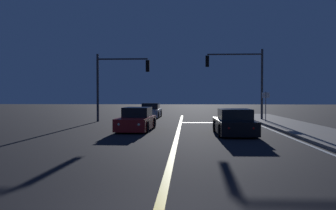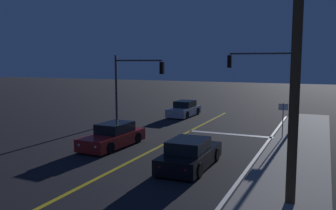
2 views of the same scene
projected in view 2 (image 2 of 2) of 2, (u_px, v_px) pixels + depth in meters
The scene contains 11 objects.
sidewalk_right at pixel (284, 193), 13.11m from camera, with size 3.20×41.62×0.15m, color gray.
lane_line_center at pixel (112, 171), 16.03m from camera, with size 0.20×39.30×0.01m, color gold.
lane_line_edge_right at pixel (233, 188), 13.86m from camera, with size 0.16×39.30×0.01m, color white.
stop_bar at pixel (230, 134), 24.04m from camera, with size 5.71×0.50×0.01m, color white.
car_following_oncoming_black at pixel (190, 155), 16.58m from camera, with size 1.98×4.55×1.34m.
car_distant_tail_silver at pixel (184, 109), 31.98m from camera, with size 1.89×4.26×1.34m.
car_parked_curb_red at pixel (113, 136), 20.56m from camera, with size 1.96×4.62×1.34m.
traffic_signal_near_right at pixel (268, 75), 24.87m from camera, with size 4.61×0.28×5.76m.
traffic_signal_far_left at pixel (134, 78), 27.54m from camera, with size 4.17×0.28×5.29m.
utility_pole_right at pixel (296, 60), 11.54m from camera, with size 1.66×0.33×9.45m.
street_sign_corner at pixel (283, 115), 22.06m from camera, with size 0.56×0.08×2.32m.
Camera 2 is at (8.52, -1.69, 4.86)m, focal length 38.65 mm.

